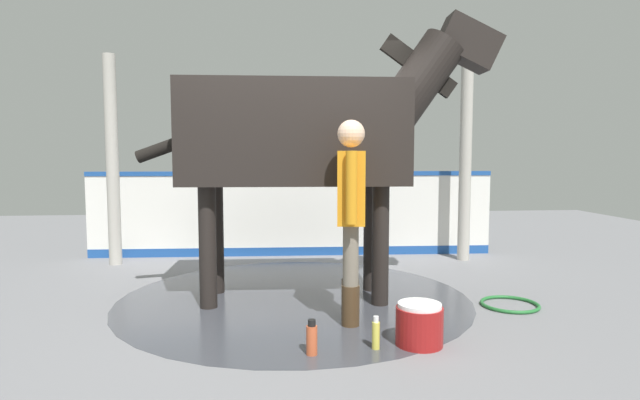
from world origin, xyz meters
name	(u,v)px	position (x,y,z in m)	size (l,w,h in m)	color
ground_plane	(273,309)	(0.00, 0.00, -0.01)	(16.00, 16.00, 0.02)	gray
wet_patch	(294,298)	(0.31, -0.21, 0.00)	(3.43, 3.43, 0.00)	#42444C
barrier_wall	(292,217)	(2.50, -0.27, 0.55)	(0.26, 5.66, 1.19)	white
roof_post_near	(465,161)	(1.97, -2.57, 1.34)	(0.16, 0.16, 2.69)	#B7B2A8
roof_post_far	(112,161)	(2.11, 2.04, 1.34)	(0.16, 0.16, 2.69)	#B7B2A8
horse	(307,134)	(0.30, -0.34, 1.62)	(1.02, 3.52, 2.77)	black
handler	(350,206)	(-0.44, -0.65, 0.98)	(0.68, 0.29, 1.70)	#47331E
wash_bucket	(419,324)	(-1.03, -1.07, 0.16)	(0.35, 0.35, 0.32)	maroon
bottle_shampoo	(375,334)	(-1.08, -0.73, 0.11)	(0.06, 0.06, 0.24)	#D8CC4C
bottle_spray	(311,339)	(-1.15, -0.26, 0.12)	(0.08, 0.08, 0.25)	#CC5933
hose_coil	(509,304)	(-0.15, -2.20, 0.02)	(0.54, 0.54, 0.03)	#267233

